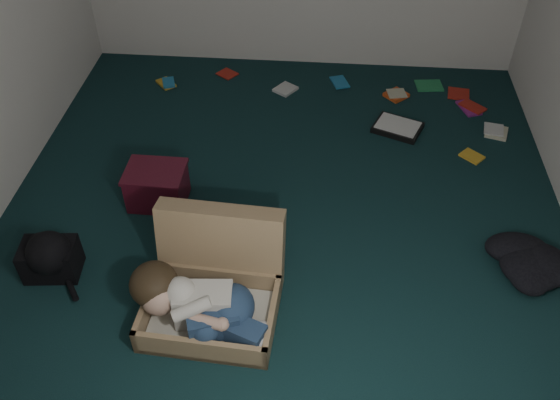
# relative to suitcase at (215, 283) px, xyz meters

# --- Properties ---
(floor) EXTENTS (4.50, 4.50, 0.00)m
(floor) POSITION_rel_suitcase_xyz_m (0.34, 0.72, -0.17)
(floor) COLOR black
(floor) RESTS_ON ground
(suitcase) EXTENTS (0.82, 0.80, 0.57)m
(suitcase) POSITION_rel_suitcase_xyz_m (0.00, 0.00, 0.00)
(suitcase) COLOR #9D7E57
(suitcase) RESTS_ON floor
(person) EXTENTS (0.83, 0.44, 0.35)m
(person) POSITION_rel_suitcase_xyz_m (-0.07, -0.19, 0.04)
(person) COLOR beige
(person) RESTS_ON suitcase
(maroon_bin) EXTENTS (0.42, 0.34, 0.29)m
(maroon_bin) POSITION_rel_suitcase_xyz_m (-0.57, 0.87, -0.02)
(maroon_bin) COLOR #460E1B
(maroon_bin) RESTS_ON floor
(backpack) EXTENTS (0.46, 0.38, 0.26)m
(backpack) POSITION_rel_suitcase_xyz_m (-1.08, 0.15, -0.04)
(backpack) COLOR black
(backpack) RESTS_ON floor
(clothing_pile) EXTENTS (0.53, 0.49, 0.14)m
(clothing_pile) POSITION_rel_suitcase_xyz_m (2.04, 0.42, -0.10)
(clothing_pile) COLOR black
(clothing_pile) RESTS_ON floor
(paper_tray) EXTENTS (0.46, 0.41, 0.05)m
(paper_tray) POSITION_rel_suitcase_xyz_m (1.22, 1.91, -0.14)
(paper_tray) COLOR black
(paper_tray) RESTS_ON floor
(book_scatter) EXTENTS (3.11, 1.33, 0.02)m
(book_scatter) POSITION_rel_suitcase_xyz_m (1.01, 2.35, -0.16)
(book_scatter) COLOR gold
(book_scatter) RESTS_ON floor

